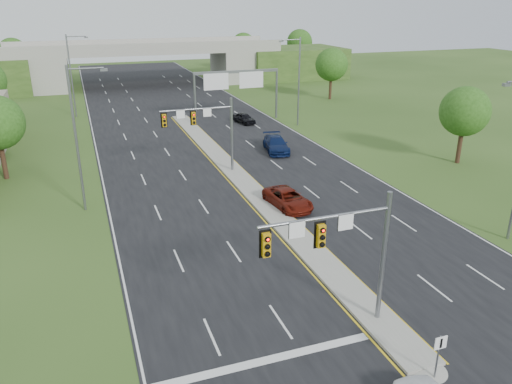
{
  "coord_description": "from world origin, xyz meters",
  "views": [
    {
      "loc": [
        -13.0,
        -18.05,
        15.25
      ],
      "look_at": [
        -2.33,
        11.8,
        3.0
      ],
      "focal_mm": 35.0,
      "sensor_mm": 36.0,
      "label": 1
    }
  ],
  "objects_px": {
    "sign_gantry": "(236,82)",
    "car_far_a": "(288,199)",
    "signal_mast_near": "(344,244)",
    "signal_mast_far": "(208,125)",
    "keep_right_sign": "(439,350)",
    "car_far_b": "(276,144)",
    "overpass": "(147,66)",
    "car_far_c": "(244,118)"
  },
  "relations": [
    {
      "from": "sign_gantry",
      "to": "car_far_a",
      "type": "relative_size",
      "value": 2.29
    },
    {
      "from": "signal_mast_near",
      "to": "sign_gantry",
      "type": "distance_m",
      "value": 45.88
    },
    {
      "from": "signal_mast_far",
      "to": "sign_gantry",
      "type": "distance_m",
      "value": 21.91
    },
    {
      "from": "signal_mast_near",
      "to": "signal_mast_far",
      "type": "distance_m",
      "value": 25.0
    },
    {
      "from": "keep_right_sign",
      "to": "sign_gantry",
      "type": "xyz_separation_m",
      "value": [
        6.68,
        49.45,
        3.72
      ]
    },
    {
      "from": "sign_gantry",
      "to": "car_far_a",
      "type": "xyz_separation_m",
      "value": [
        -5.18,
        -29.8,
        -4.52
      ]
    },
    {
      "from": "signal_mast_near",
      "to": "signal_mast_far",
      "type": "relative_size",
      "value": 1.0
    },
    {
      "from": "signal_mast_near",
      "to": "keep_right_sign",
      "type": "bearing_deg",
      "value": -63.06
    },
    {
      "from": "signal_mast_far",
      "to": "car_far_b",
      "type": "bearing_deg",
      "value": 29.23
    },
    {
      "from": "sign_gantry",
      "to": "car_far_a",
      "type": "bearing_deg",
      "value": -99.87
    },
    {
      "from": "signal_mast_near",
      "to": "keep_right_sign",
      "type": "xyz_separation_m",
      "value": [
        2.26,
        -4.45,
        -3.21
      ]
    },
    {
      "from": "signal_mast_far",
      "to": "keep_right_sign",
      "type": "relative_size",
      "value": 3.18
    },
    {
      "from": "overpass",
      "to": "car_far_c",
      "type": "xyz_separation_m",
      "value": [
        7.29,
        -36.63,
        -2.86
      ]
    },
    {
      "from": "signal_mast_far",
      "to": "car_far_b",
      "type": "xyz_separation_m",
      "value": [
        8.63,
        4.83,
        -3.91
      ]
    },
    {
      "from": "overpass",
      "to": "car_far_b",
      "type": "xyz_separation_m",
      "value": [
        6.37,
        -50.25,
        -2.74
      ]
    },
    {
      "from": "car_far_a",
      "to": "car_far_c",
      "type": "distance_m",
      "value": 28.84
    },
    {
      "from": "car_far_c",
      "to": "sign_gantry",
      "type": "bearing_deg",
      "value": 98.17
    },
    {
      "from": "sign_gantry",
      "to": "car_far_b",
      "type": "height_order",
      "value": "sign_gantry"
    },
    {
      "from": "car_far_b",
      "to": "sign_gantry",
      "type": "bearing_deg",
      "value": 99.38
    },
    {
      "from": "car_far_a",
      "to": "car_far_b",
      "type": "height_order",
      "value": "car_far_b"
    },
    {
      "from": "car_far_c",
      "to": "signal_mast_near",
      "type": "bearing_deg",
      "value": -115.6
    },
    {
      "from": "car_far_a",
      "to": "car_far_b",
      "type": "bearing_deg",
      "value": 65.12
    },
    {
      "from": "keep_right_sign",
      "to": "sign_gantry",
      "type": "distance_m",
      "value": 50.04
    },
    {
      "from": "sign_gantry",
      "to": "car_far_b",
      "type": "xyz_separation_m",
      "value": [
        -0.32,
        -15.17,
        -4.42
      ]
    },
    {
      "from": "signal_mast_near",
      "to": "car_far_b",
      "type": "xyz_separation_m",
      "value": [
        8.63,
        29.83,
        -3.91
      ]
    },
    {
      "from": "signal_mast_far",
      "to": "overpass",
      "type": "height_order",
      "value": "overpass"
    },
    {
      "from": "car_far_b",
      "to": "car_far_c",
      "type": "height_order",
      "value": "car_far_b"
    },
    {
      "from": "sign_gantry",
      "to": "overpass",
      "type": "xyz_separation_m",
      "value": [
        -6.68,
        35.08,
        -1.69
      ]
    },
    {
      "from": "car_far_c",
      "to": "car_far_b",
      "type": "bearing_deg",
      "value": -107.08
    },
    {
      "from": "signal_mast_far",
      "to": "overpass",
      "type": "relative_size",
      "value": 0.09
    },
    {
      "from": "keep_right_sign",
      "to": "car_far_a",
      "type": "relative_size",
      "value": 0.43
    },
    {
      "from": "keep_right_sign",
      "to": "car_far_c",
      "type": "bearing_deg",
      "value": 81.35
    },
    {
      "from": "signal_mast_near",
      "to": "sign_gantry",
      "type": "bearing_deg",
      "value": 78.75
    },
    {
      "from": "car_far_b",
      "to": "car_far_c",
      "type": "relative_size",
      "value": 1.4
    },
    {
      "from": "keep_right_sign",
      "to": "car_far_b",
      "type": "height_order",
      "value": "keep_right_sign"
    },
    {
      "from": "sign_gantry",
      "to": "overpass",
      "type": "distance_m",
      "value": 35.75
    },
    {
      "from": "signal_mast_far",
      "to": "overpass",
      "type": "bearing_deg",
      "value": 87.65
    },
    {
      "from": "keep_right_sign",
      "to": "car_far_a",
      "type": "height_order",
      "value": "keep_right_sign"
    },
    {
      "from": "keep_right_sign",
      "to": "sign_gantry",
      "type": "relative_size",
      "value": 0.19
    },
    {
      "from": "signal_mast_far",
      "to": "car_far_a",
      "type": "xyz_separation_m",
      "value": [
        3.76,
        -9.8,
        -4.0
      ]
    },
    {
      "from": "car_far_b",
      "to": "car_far_a",
      "type": "bearing_deg",
      "value": -97.81
    },
    {
      "from": "overpass",
      "to": "car_far_c",
      "type": "height_order",
      "value": "overpass"
    }
  ]
}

